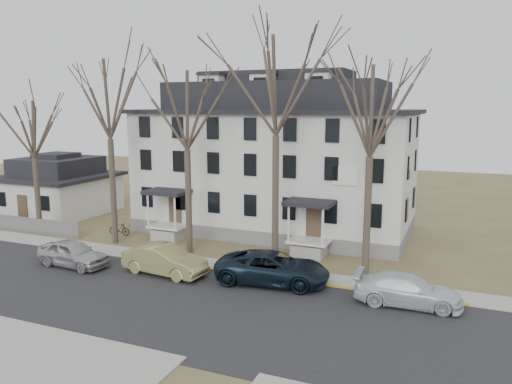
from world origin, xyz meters
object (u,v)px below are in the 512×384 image
at_px(small_house, 58,188).
at_px(car_navy, 273,269).
at_px(boarding_house, 276,161).
at_px(car_white, 408,291).
at_px(bicycle_right, 119,229).
at_px(tree_bungalow, 32,125).
at_px(car_silver, 73,254).
at_px(tree_far_left, 108,93).
at_px(tree_mid_left, 186,104).
at_px(tree_center, 276,78).
at_px(bicycle_left, 160,234).
at_px(car_tan, 165,261).
at_px(tree_mid_right, 372,104).

bearing_deg(small_house, car_navy, -21.69).
distance_m(boarding_house, car_white, 16.97).
distance_m(car_navy, bicycle_right, 14.92).
relative_size(tree_bungalow, car_silver, 2.33).
relative_size(tree_far_left, tree_mid_left, 1.08).
relative_size(small_house, tree_center, 0.59).
bearing_deg(tree_mid_left, small_house, 159.97).
bearing_deg(bicycle_left, bicycle_right, 96.79).
bearing_deg(tree_center, tree_mid_left, 180.00).
bearing_deg(car_silver, boarding_house, -26.23).
distance_m(small_house, bicycle_right, 11.22).
xyz_separation_m(bicycle_left, bicycle_right, (-3.36, -0.28, 0.04)).
xyz_separation_m(tree_mid_left, bicycle_left, (-3.54, 1.90, -9.15)).
height_order(car_tan, car_navy, car_navy).
bearing_deg(tree_mid_right, car_tan, -157.34).
distance_m(tree_far_left, bicycle_left, 10.37).
bearing_deg(tree_center, bicycle_left, 168.74).
xyz_separation_m(tree_mid_left, tree_bungalow, (-13.00, 0.00, -1.48)).
xyz_separation_m(tree_mid_right, car_navy, (-4.36, -3.40, -8.75)).
relative_size(boarding_house, bicycle_left, 12.10).
height_order(small_house, tree_mid_left, tree_mid_left).
bearing_deg(boarding_house, tree_far_left, -137.82).
bearing_deg(tree_mid_left, tree_bungalow, 180.00).
bearing_deg(bicycle_right, car_navy, -118.09).
xyz_separation_m(car_silver, bicycle_right, (-2.00, 6.92, -0.29)).
relative_size(small_house, car_white, 1.71).
bearing_deg(car_navy, boarding_house, 13.16).
height_order(tree_far_left, tree_center, tree_center).
xyz_separation_m(tree_far_left, car_white, (20.20, -3.71, -9.61)).
distance_m(car_navy, car_white, 7.07).
bearing_deg(tree_mid_right, tree_center, 180.00).
xyz_separation_m(tree_mid_right, bicycle_right, (-18.41, 1.62, -9.11)).
height_order(tree_mid_left, tree_center, tree_center).
height_order(car_white, bicycle_right, car_white).
height_order(tree_far_left, bicycle_right, tree_far_left).
xyz_separation_m(tree_far_left, tree_center, (12.00, 0.00, 0.74)).
bearing_deg(tree_center, tree_bungalow, 180.00).
bearing_deg(small_house, car_white, -17.61).
bearing_deg(tree_mid_left, bicycle_left, 151.80).
height_order(tree_bungalow, car_navy, tree_bungalow).
bearing_deg(bicycle_left, car_navy, -114.37).
bearing_deg(boarding_house, bicycle_right, -146.60).
xyz_separation_m(tree_center, car_silver, (-10.91, -5.30, -10.30)).
bearing_deg(tree_bungalow, tree_far_left, 0.00).
distance_m(small_house, tree_mid_right, 30.08).
height_order(tree_far_left, tree_bungalow, tree_far_left).
relative_size(boarding_house, car_silver, 4.50).
xyz_separation_m(small_house, tree_far_left, (11.00, -6.20, 8.09)).
bearing_deg(bicycle_right, tree_mid_right, -103.44).
height_order(car_navy, bicycle_left, car_navy).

